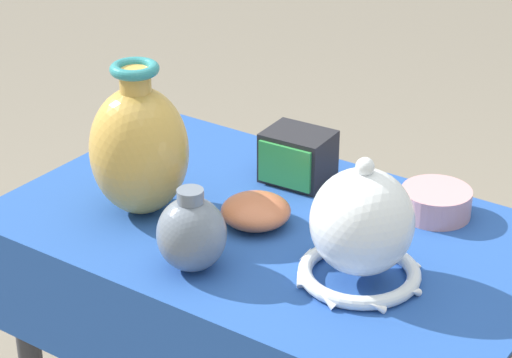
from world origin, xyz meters
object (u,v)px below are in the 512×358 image
Objects in this scene: vase_tall_bulbous at (139,148)px; vase_dome_bell at (362,230)px; mosaic_tile_box at (297,157)px; pot_squat_rose at (436,202)px; bowl_shallow_terracotta at (256,211)px; jar_round_slate at (192,233)px.

vase_tall_bulbous is 0.41m from vase_dome_bell.
mosaic_tile_box is 0.26m from pot_squat_rose.
bowl_shallow_terracotta is 0.87× the size of jar_round_slate.
jar_round_slate reaches higher than bowl_shallow_terracotta.
vase_tall_bulbous is 2.27× the size of bowl_shallow_terracotta.
mosaic_tile_box is 0.34m from jar_round_slate.
vase_tall_bulbous is 0.22m from bowl_shallow_terracotta.
vase_dome_bell reaches higher than mosaic_tile_box.
mosaic_tile_box is at bearing 57.21° from vase_tall_bulbous.
mosaic_tile_box reaches higher than pot_squat_rose.
vase_dome_bell is at bearing 2.53° from vase_tall_bulbous.
bowl_shallow_terracotta is (-0.22, 0.05, -0.06)m from vase_dome_bell.
bowl_shallow_terracotta is 0.30m from pot_squat_rose.
pot_squat_rose is at bearing 88.68° from vase_dome_bell.
vase_dome_bell is 1.75× the size of bowl_shallow_terracotta.
mosaic_tile_box is 1.03× the size of pot_squat_rose.
pot_squat_rose is at bearing 32.71° from vase_tall_bulbous.
mosaic_tile_box is at bearing 99.89° from bowl_shallow_terracotta.
vase_tall_bulbous is at bearing -147.29° from pot_squat_rose.
vase_dome_bell is 1.67× the size of mosaic_tile_box.
jar_round_slate is (0.03, -0.34, 0.01)m from mosaic_tile_box.
vase_dome_bell is 0.34m from mosaic_tile_box.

